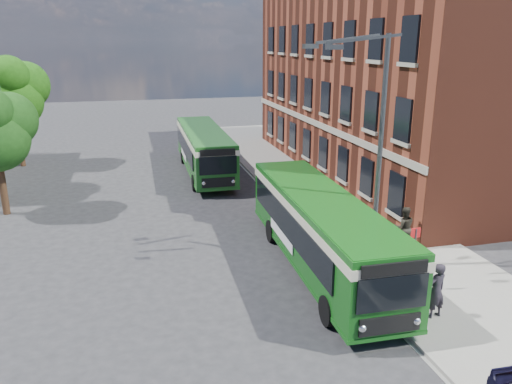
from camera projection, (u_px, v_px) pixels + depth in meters
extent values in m
plane|color=#262629|center=(234.00, 262.00, 20.55)|extent=(120.00, 120.00, 0.00)
cube|color=gray|center=(321.00, 193.00, 29.60)|extent=(6.00, 48.00, 0.15)
cube|color=beige|center=(272.00, 198.00, 28.89)|extent=(0.12, 48.00, 0.01)
cube|color=maroon|center=(400.00, 83.00, 33.25)|extent=(12.00, 26.00, 12.00)
cube|color=#B1AA96|center=(314.00, 123.00, 32.50)|extent=(0.12, 26.00, 0.35)
cylinder|color=#3C3F41|center=(372.00, 265.00, 19.89)|extent=(0.44, 0.44, 0.30)
cylinder|color=#3C3F41|center=(379.00, 159.00, 18.62)|extent=(0.18, 0.18, 9.00)
cube|color=#3C3F41|center=(364.00, 39.00, 16.51)|extent=(2.58, 0.46, 0.37)
cube|color=#3C3F41|center=(348.00, 39.00, 17.62)|extent=(2.58, 0.46, 0.37)
cube|color=#3C3F41|center=(334.00, 47.00, 15.84)|extent=(0.55, 0.22, 0.16)
cube|color=#3C3F41|center=(311.00, 46.00, 17.84)|extent=(0.55, 0.22, 0.16)
cylinder|color=#3C3F41|center=(413.00, 262.00, 17.63)|extent=(0.08, 0.08, 2.50)
cube|color=red|center=(416.00, 233.00, 17.31)|extent=(0.35, 0.04, 0.35)
cube|color=#115114|center=(320.00, 226.00, 19.54)|extent=(2.80, 11.78, 2.45)
cube|color=#115114|center=(319.00, 256.00, 19.92)|extent=(2.84, 11.82, 0.14)
cube|color=black|center=(287.00, 223.00, 19.51)|extent=(0.34, 9.91, 1.10)
cube|color=black|center=(348.00, 218.00, 20.06)|extent=(0.34, 9.91, 1.10)
cube|color=beige|center=(321.00, 206.00, 19.30)|extent=(2.86, 11.84, 0.32)
cube|color=#115114|center=(321.00, 197.00, 19.20)|extent=(2.70, 11.67, 0.12)
cube|color=black|center=(392.00, 293.00, 14.01)|extent=(2.15, 0.14, 1.05)
cube|color=black|center=(395.00, 269.00, 13.78)|extent=(2.00, 0.13, 0.38)
cube|color=black|center=(390.00, 325.00, 14.29)|extent=(1.90, 0.13, 0.55)
sphere|color=silver|center=(362.00, 328.00, 14.13)|extent=(0.26, 0.26, 0.26)
sphere|color=silver|center=(416.00, 321.00, 14.49)|extent=(0.26, 0.26, 0.26)
cube|color=black|center=(280.00, 181.00, 24.96)|extent=(2.00, 0.13, 0.90)
cube|color=white|center=(281.00, 234.00, 20.38)|extent=(0.12, 3.20, 0.45)
cylinder|color=black|center=(328.00, 311.00, 15.89)|extent=(0.31, 1.01, 1.00)
cylinder|color=black|center=(395.00, 302.00, 16.39)|extent=(0.31, 1.01, 1.00)
cylinder|color=black|center=(271.00, 231.00, 22.52)|extent=(0.31, 1.01, 1.00)
cylinder|color=black|center=(320.00, 227.00, 23.02)|extent=(0.31, 1.01, 1.00)
cube|color=#20651F|center=(204.00, 147.00, 33.84)|extent=(2.71, 11.92, 2.45)
cube|color=#20651F|center=(205.00, 166.00, 34.21)|extent=(2.75, 11.96, 0.14)
cube|color=black|center=(185.00, 146.00, 33.80)|extent=(0.26, 10.07, 1.10)
cube|color=black|center=(222.00, 144.00, 34.36)|extent=(0.26, 10.07, 1.10)
cube|color=#F4ECC8|center=(204.00, 135.00, 33.60)|extent=(2.78, 11.98, 0.32)
cube|color=#20651F|center=(203.00, 130.00, 33.49)|extent=(2.61, 11.81, 0.12)
cube|color=black|center=(218.00, 165.00, 28.24)|extent=(2.15, 0.12, 1.05)
cube|color=black|center=(218.00, 153.00, 28.01)|extent=(2.00, 0.12, 0.38)
cube|color=black|center=(218.00, 182.00, 28.52)|extent=(1.90, 0.11, 0.55)
sphere|color=silver|center=(204.00, 183.00, 28.35)|extent=(0.26, 0.26, 0.26)
sphere|color=silver|center=(233.00, 181.00, 28.73)|extent=(0.26, 0.26, 0.26)
cube|color=black|center=(194.00, 129.00, 39.32)|extent=(2.00, 0.12, 0.90)
cube|color=white|center=(184.00, 154.00, 34.66)|extent=(0.10, 3.20, 0.45)
cylinder|color=black|center=(195.00, 183.00, 30.10)|extent=(0.30, 1.00, 1.00)
cylinder|color=black|center=(233.00, 180.00, 30.62)|extent=(0.30, 1.00, 1.00)
cylinder|color=black|center=(183.00, 156.00, 36.87)|extent=(0.30, 1.00, 1.00)
cylinder|color=black|center=(214.00, 155.00, 37.39)|extent=(0.30, 1.00, 1.00)
imported|color=black|center=(436.00, 291.00, 15.96)|extent=(0.76, 0.59, 1.87)
imported|color=#29251D|center=(404.00, 228.00, 21.33)|extent=(1.06, 0.93, 1.86)
cylinder|color=#342113|center=(3.00, 188.00, 25.82)|extent=(0.36, 0.36, 2.84)
sphere|color=#163D10|center=(9.00, 120.00, 25.45)|extent=(2.84, 2.84, 2.84)
cylinder|color=#342113|center=(20.00, 143.00, 35.70)|extent=(0.36, 0.36, 3.34)
sphere|color=#1B4C0E|center=(14.00, 101.00, 34.81)|extent=(3.94, 3.94, 3.94)
sphere|color=#1B4C0E|center=(26.00, 85.00, 35.26)|extent=(3.34, 3.34, 3.34)
sphere|color=#1B4C0E|center=(1.00, 93.00, 33.98)|extent=(3.03, 3.03, 3.03)
sphere|color=#1B4C0E|center=(8.00, 76.00, 33.60)|extent=(2.73, 2.73, 2.73)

